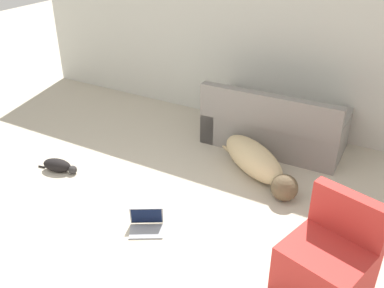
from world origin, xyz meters
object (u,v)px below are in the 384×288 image
object	(u,v)px
dog	(257,162)
laptop_open	(146,222)
cat	(59,166)
couch	(274,127)
side_chair	(328,262)

from	to	relation	value
dog	laptop_open	xyz separation A→B (m)	(-0.61, -1.49, -0.12)
cat	laptop_open	xyz separation A→B (m)	(1.59, -0.36, -0.00)
couch	laptop_open	size ratio (longest dim) A/B	4.40
couch	dog	xyz separation A→B (m)	(0.10, -0.83, -0.09)
dog	side_chair	xyz separation A→B (m)	(1.18, -1.38, 0.10)
couch	laptop_open	distance (m)	2.38
dog	cat	size ratio (longest dim) A/B	2.58
cat	dog	bearing A→B (deg)	15.21
dog	laptop_open	world-z (taller)	dog
dog	side_chair	size ratio (longest dim) A/B	1.65
cat	side_chair	world-z (taller)	side_chair
dog	cat	distance (m)	2.48
laptop_open	side_chair	distance (m)	1.81
side_chair	dog	bearing A→B (deg)	146.75
side_chair	couch	bearing A→B (deg)	136.23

